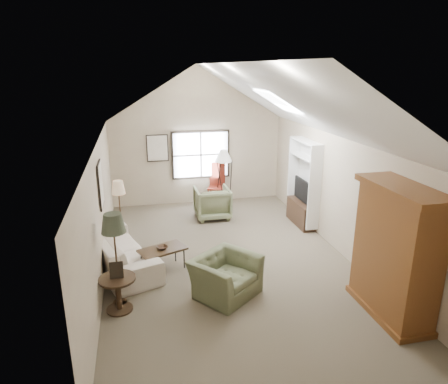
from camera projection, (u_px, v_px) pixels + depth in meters
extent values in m
cube|color=brown|center=(228.00, 260.00, 8.46)|extent=(5.00, 8.00, 0.01)
cube|color=tan|center=(197.00, 161.00, 11.81)|extent=(5.00, 0.01, 2.50)
cube|color=tan|center=(312.00, 323.00, 4.36)|extent=(5.00, 0.01, 2.50)
cube|color=tan|center=(100.00, 214.00, 7.56)|extent=(0.01, 8.00, 2.50)
cube|color=tan|center=(341.00, 196.00, 8.61)|extent=(0.01, 8.00, 2.50)
cube|color=black|center=(201.00, 155.00, 11.73)|extent=(1.72, 0.08, 1.42)
cube|color=black|center=(100.00, 185.00, 7.70)|extent=(0.68, 0.04, 0.88)
cube|color=black|center=(157.00, 148.00, 11.40)|extent=(0.62, 0.04, 0.78)
cube|color=brown|center=(396.00, 252.00, 6.35)|extent=(0.60, 1.50, 2.20)
cube|color=white|center=(304.00, 181.00, 10.09)|extent=(0.32, 1.30, 2.10)
cube|color=#382316|center=(301.00, 213.00, 10.35)|extent=(0.34, 1.18, 0.60)
cube|color=black|center=(302.00, 190.00, 10.16)|extent=(0.05, 0.90, 0.55)
imported|color=silver|center=(120.00, 250.00, 8.13)|extent=(1.67, 2.60, 0.71)
imported|color=#616B4A|center=(225.00, 276.00, 7.12)|extent=(1.45, 1.43, 0.71)
imported|color=#67704E|center=(212.00, 203.00, 10.75)|extent=(0.91, 0.93, 0.84)
cube|color=#3C2A18|center=(163.00, 259.00, 8.01)|extent=(1.03, 0.81, 0.46)
imported|color=#3C2518|center=(162.00, 247.00, 7.93)|extent=(0.28, 0.28, 0.05)
cylinder|color=#332214|center=(119.00, 294.00, 6.65)|extent=(0.77, 0.77, 0.61)
cube|color=maroon|center=(216.00, 184.00, 11.82)|extent=(0.61, 0.61, 1.20)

